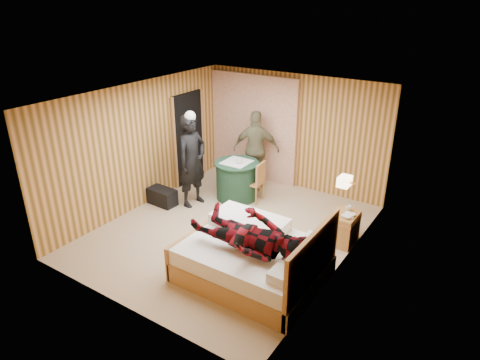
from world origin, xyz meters
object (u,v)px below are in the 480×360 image
Objects in this scene: nightstand at (344,227)px; man_on_bed at (249,227)px; bed at (255,259)px; man_at_table at (256,149)px; chair_near at (256,179)px; wall_lamp at (345,181)px; round_table at (237,180)px; duffel_bag at (162,197)px; woman_standing at (192,161)px; chair_far at (253,163)px.

nightstand is 0.33× the size of man_on_bed.
bed is 1.20× the size of man_at_table.
chair_near is at bearing 119.29° from man_on_bed.
round_table is (-2.58, 0.79, -0.89)m from wall_lamp.
man_on_bed is at bearing -115.96° from wall_lamp.
man_on_bed reaches higher than man_at_table.
man_on_bed is (1.38, -2.45, 0.48)m from chair_near.
bed reaches higher than round_table.
duffel_bag is 1.01m from woman_standing.
round_table is at bearing 47.38° from duffel_bag.
chair_far is 2.15m from duffel_bag.
wall_lamp is at bearing 7.36° from duffel_bag.
wall_lamp is 1.79m from man_on_bed.
woman_standing is (-3.12, -0.27, 0.65)m from nightstand.
duffel_bag is (-3.69, -0.31, -1.13)m from wall_lamp.
round_table is 0.45m from chair_near.
chair_far reaches higher than duffel_bag.
wall_lamp is at bearing 62.96° from chair_near.
duffel_bag is 0.35× the size of man_at_table.
duffel_bag is at bearing -175.18° from wall_lamp.
chair_near is 0.46× the size of woman_standing.
man_at_table is at bearing 90.00° from round_table.
bed is 3.46m from man_at_table.
chair_far reaches higher than round_table.
round_table is at bearing 127.22° from man_on_bed.
man_on_bed reaches higher than nightstand.
chair_far is at bearing 61.96° from duffel_bag.
man_at_table reaches higher than wall_lamp.
man_on_bed is at bearing 24.17° from chair_near.
round_table is at bearing 162.95° from wall_lamp.
man_at_table reaches higher than round_table.
duffel_bag is 0.34× the size of man_on_bed.
man_at_table is (-2.54, 1.23, 0.57)m from nightstand.
chair_near reaches higher than duffel_bag.
woman_standing reaches higher than round_table.
wall_lamp is 0.30× the size of chair_near.
round_table is at bearing -33.09° from woman_standing.
duffel_bag is at bearing 132.57° from woman_standing.
woman_standing is at bearing 148.81° from bed.
man_on_bed reaches higher than bed.
wall_lamp is at bearing -85.15° from woman_standing.
nightstand is 2.18m from chair_near.
wall_lamp is at bearing 64.04° from man_on_bed.
woman_standing is 2.91m from man_on_bed.
man_on_bed is at bearing -82.89° from chair_far.
chair_far reaches higher than chair_near.
wall_lamp is 3.19m from woman_standing.
man_at_table is at bearing -153.43° from chair_near.
wall_lamp is at bearing -53.63° from chair_far.
woman_standing is at bearing -134.69° from chair_far.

